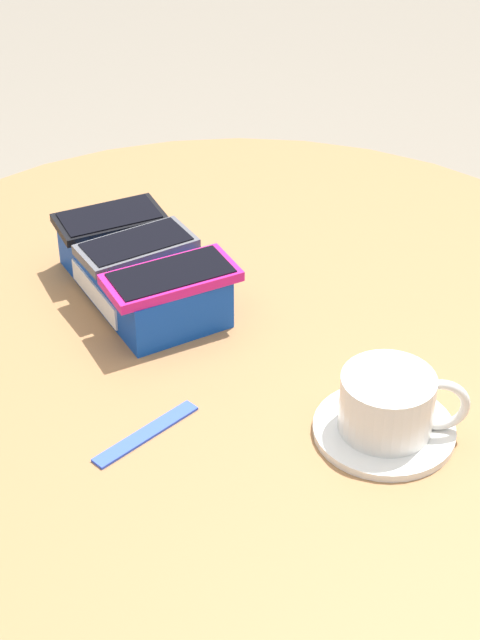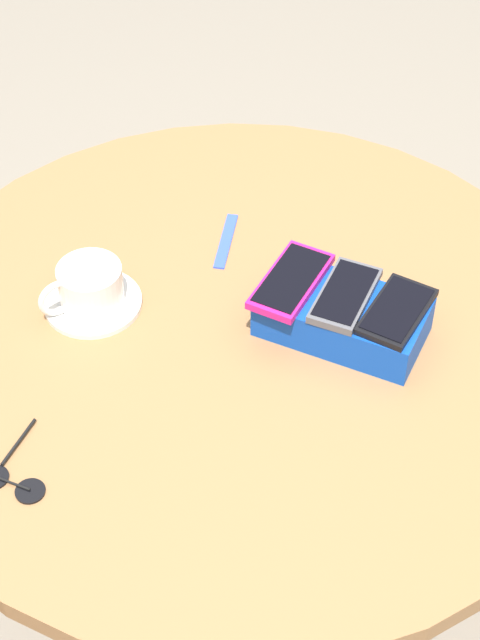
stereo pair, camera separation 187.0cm
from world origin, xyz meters
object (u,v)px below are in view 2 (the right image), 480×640
Objects in this scene: lanyard_strap at (226,241)px; sunglasses at (13,479)px; phone_box at (343,316)px; saucer at (93,303)px; round_table at (240,396)px; coffee_cup at (89,285)px; phone_black at (397,311)px; phone_gray at (345,295)px; phone_magenta at (291,281)px.

sunglasses is at bearing 80.63° from lanyard_strap.
phone_box is 1.66× the size of saucer.
round_table is 8.04× the size of lanyard_strap.
coffee_cup is 0.23m from lanyard_strap.
coffee_cup is at bearing -81.54° from sunglasses.
phone_box is 2.08× the size of coffee_cup.
coffee_cup is (0.41, 0.07, -0.02)m from phone_black.
phone_gray is at bearing -166.98° from coffee_cup.
saucer is (0.34, 0.07, -0.02)m from phone_box.
coffee_cup reaches higher than lanyard_strap.
sunglasses reaches higher than round_table.
phone_magenta reaches higher than coffee_cup.
sunglasses is (0.16, 0.33, 0.14)m from round_table.
lanyard_strap is at bearing -123.27° from saucer.
phone_gray is 0.35m from saucer.
coffee_cup is (0.26, 0.08, -0.03)m from phone_magenta.
lanyard_strap is at bearing -39.31° from phone_magenta.
saucer is at bearing 6.88° from round_table.
sunglasses is (0.22, 0.38, -0.06)m from phone_magenta.
phone_box is at bearing -168.06° from saucer.
phone_box is at bearing 95.63° from phone_gray.
phone_box is 1.72× the size of phone_black.
phone_gray reaches higher than lanyard_strap.
sunglasses is (-0.04, 0.30, -0.00)m from saucer.
phone_magenta is at bearing -163.29° from coffee_cup.
sunglasses is (0.29, 0.38, -0.06)m from phone_gray.
phone_gray is at bearing -127.81° from sunglasses.
round_table is at bearing -172.58° from coffee_cup.
sunglasses is (0.36, 0.37, -0.06)m from phone_black.
phone_black is 0.52m from sunglasses.
phone_gray reaches higher than phone_black.
round_table is 8.44× the size of sunglasses.
sunglasses is at bearing 45.70° from phone_black.
phone_gray is at bearing -84.37° from phone_box.
round_table is 0.24m from phone_gray.
phone_black is at bearing -179.99° from phone_box.
round_table is 7.15× the size of saucer.
phone_gray is at bearing -3.76° from phone_black.
saucer is at bearing -127.74° from coffee_cup.
phone_magenta reaches higher than lanyard_strap.
phone_box is 0.04m from phone_gray.
phone_black is at bearing -166.96° from round_table.
round_table is 0.23m from lanyard_strap.
coffee_cup is (0.21, 0.03, 0.17)m from round_table.
phone_black is 1.14× the size of sunglasses.
round_table is 4.30× the size of phone_box.
phone_magenta reaches higher than saucer.
phone_black is at bearing -170.08° from saucer.
round_table is at bearing 19.72° from phone_box.
sunglasses is (-0.04, 0.30, -0.04)m from coffee_cup.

